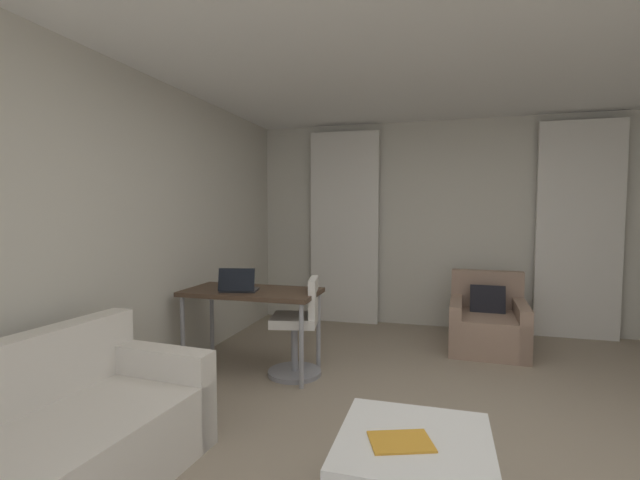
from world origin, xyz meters
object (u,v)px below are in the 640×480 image
couch (19,468)px  laptop (239,286)px  desk (252,297)px  desk_chair (299,332)px  armchair (487,324)px  magazine_open (401,442)px

couch → laptop: (0.13, 2.03, 0.52)m
couch → desk: (0.21, 2.13, 0.41)m
desk_chair → laptop: 0.68m
armchair → magazine_open: size_ratio=2.72×
magazine_open → desk_chair: bearing=121.9°
couch → laptop: 2.10m
laptop → magazine_open: 2.26m
couch → desk_chair: 2.26m
desk_chair → laptop: size_ratio=2.41×
magazine_open → couch: bearing=-165.2°
armchair → desk: 2.54m
armchair → laptop: laptop is taller
desk → laptop: bearing=-125.8°
couch → desk_chair: bearing=73.1°
couch → desk: bearing=84.3°
couch → desk: size_ratio=1.61×
desk → armchair: bearing=31.0°
desk → magazine_open: size_ratio=3.68×
desk_chair → laptop: (-0.52, -0.13, 0.41)m
laptop → magazine_open: size_ratio=1.10×
armchair → magazine_open: bearing=-102.2°
magazine_open → laptop: bearing=135.2°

